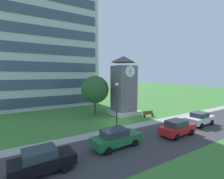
# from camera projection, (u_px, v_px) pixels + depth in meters

# --- Properties ---
(ground_plane) EXTENTS (160.00, 160.00, 0.00)m
(ground_plane) POSITION_uv_depth(u_px,v_px,m) (118.00, 122.00, 22.87)
(ground_plane) COLOR #3D7A33
(street_asphalt) EXTENTS (120.00, 7.20, 0.01)m
(street_asphalt) POSITION_uv_depth(u_px,v_px,m) (156.00, 139.00, 16.80)
(street_asphalt) COLOR #38383A
(street_asphalt) RESTS_ON ground
(kerb_strip) EXTENTS (120.00, 1.60, 0.01)m
(kerb_strip) POSITION_uv_depth(u_px,v_px,m) (130.00, 127.00, 20.54)
(kerb_strip) COLOR #9E9E99
(kerb_strip) RESTS_ON ground
(office_building) EXTENTS (19.06, 13.63, 28.80)m
(office_building) POSITION_uv_depth(u_px,v_px,m) (46.00, 39.00, 35.87)
(office_building) COLOR #B7BCC6
(office_building) RESTS_ON ground
(clock_tower) EXTENTS (4.36, 4.36, 9.57)m
(clock_tower) POSITION_uv_depth(u_px,v_px,m) (124.00, 89.00, 27.00)
(clock_tower) COLOR slate
(clock_tower) RESTS_ON ground
(park_bench) EXTENTS (1.85, 0.76, 0.88)m
(park_bench) POSITION_uv_depth(u_px,v_px,m) (148.00, 114.00, 25.53)
(park_bench) COLOR brown
(park_bench) RESTS_ON ground
(street_lamp) EXTENTS (0.36, 0.36, 5.75)m
(street_lamp) POSITION_uv_depth(u_px,v_px,m) (117.00, 103.00, 17.26)
(street_lamp) COLOR #333338
(street_lamp) RESTS_ON ground
(tree_streetside) EXTENTS (4.44, 4.44, 6.40)m
(tree_streetside) POSITION_uv_depth(u_px,v_px,m) (95.00, 90.00, 26.36)
(tree_streetside) COLOR #513823
(tree_streetside) RESTS_ON ground
(parked_car_black) EXTENTS (4.26, 2.10, 1.69)m
(parked_car_black) POSITION_uv_depth(u_px,v_px,m) (42.00, 160.00, 10.97)
(parked_car_black) COLOR black
(parked_car_black) RESTS_ON ground
(parked_car_green) EXTENTS (4.73, 2.10, 1.69)m
(parked_car_green) POSITION_uv_depth(u_px,v_px,m) (116.00, 138.00, 14.88)
(parked_car_green) COLOR #1E6B38
(parked_car_green) RESTS_ON ground
(parked_car_red) EXTENTS (4.36, 2.10, 1.69)m
(parked_car_red) POSITION_uv_depth(u_px,v_px,m) (177.00, 128.00, 17.72)
(parked_car_red) COLOR red
(parked_car_red) RESTS_ON ground
(parked_car_white) EXTENTS (4.22, 2.06, 1.69)m
(parked_car_white) POSITION_uv_depth(u_px,v_px,m) (200.00, 119.00, 21.35)
(parked_car_white) COLOR silver
(parked_car_white) RESTS_ON ground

